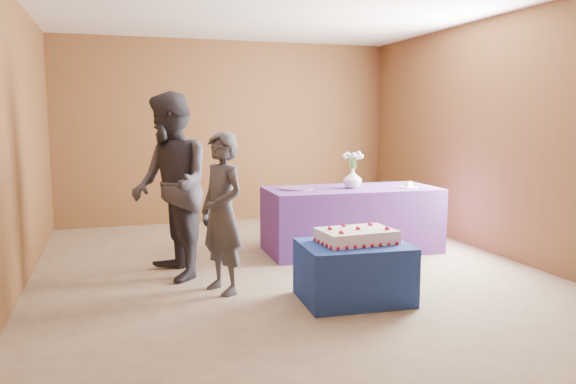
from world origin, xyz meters
name	(u,v)px	position (x,y,z in m)	size (l,w,h in m)	color
ground	(288,271)	(0.00, 0.00, 0.00)	(6.00, 6.00, 0.00)	gray
room_shell	(287,93)	(0.00, 0.00, 1.80)	(5.04, 6.04, 2.72)	brown
cake_table	(354,272)	(0.27, -1.06, 0.25)	(0.90, 0.70, 0.50)	#1B4195
serving_table	(351,219)	(0.98, 0.62, 0.38)	(2.00, 0.90, 0.75)	#64338D
sheet_cake	(356,236)	(0.30, -1.03, 0.56)	(0.68, 0.49, 0.15)	white
vase	(352,179)	(0.97, 0.59, 0.86)	(0.22, 0.22, 0.22)	silver
flower_spray	(353,155)	(0.97, 0.59, 1.13)	(0.25, 0.24, 0.19)	#29682B
platter	(297,188)	(0.32, 0.69, 0.76)	(0.39, 0.39, 0.02)	#744D9B
plate	(409,187)	(1.62, 0.43, 0.76)	(0.21, 0.21, 0.01)	white
cake_slice	(409,184)	(1.62, 0.43, 0.79)	(0.08, 0.07, 0.08)	white
knife	(415,189)	(1.65, 0.32, 0.75)	(0.26, 0.02, 0.00)	silver
guest_left	(222,213)	(-0.76, -0.49, 0.72)	(0.53, 0.35, 1.44)	#36373F
guest_right	(171,186)	(-1.15, 0.10, 0.91)	(0.88, 0.69, 1.82)	#302F39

